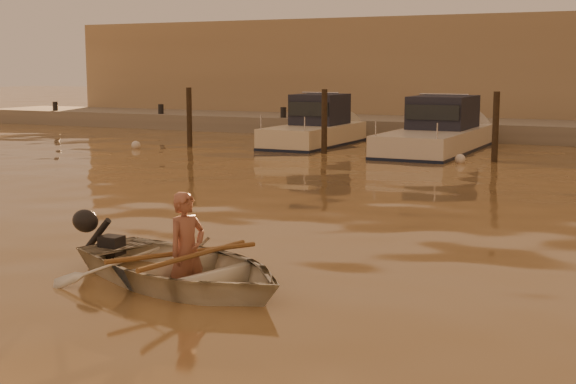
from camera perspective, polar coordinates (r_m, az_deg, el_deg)
The scene contains 16 objects.
ground_plane at distance 10.61m, azimuth 0.15°, elevation -5.76°, with size 160.00×160.00×0.00m, color brown.
dinghy at distance 10.06m, azimuth -7.55°, elevation -5.36°, with size 2.35×3.29×0.68m, color silver.
person at distance 9.93m, azimuth -7.20°, elevation -4.23°, with size 0.54×0.35×1.48m, color #9C604E.
outboard_motor at distance 11.21m, azimuth -12.51°, elevation -3.70°, with size 0.90×0.40×0.70m, color black, non-canonical shape.
oar_port at distance 9.83m, azimuth -6.63°, elevation -4.48°, with size 0.06×0.06×2.10m, color brown.
oar_starboard at distance 9.97m, azimuth -7.39°, elevation -4.30°, with size 0.06×0.06×2.10m, color brown.
moored_boat_1 at distance 27.74m, azimuth 1.86°, elevation 4.62°, with size 1.94×5.88×1.75m, color beige, non-canonical shape.
moored_boat_2 at distance 26.27m, azimuth 10.56°, elevation 4.24°, with size 2.27×7.62×1.75m, color silver, non-canonical shape.
piling_0 at distance 27.54m, azimuth -7.03°, elevation 5.10°, with size 0.18×0.18×2.20m, color #2D2319.
piling_1 at distance 25.17m, azimuth 2.60°, elevation 4.81°, with size 0.18×0.18×2.20m, color #2D2319.
piling_2 at distance 23.58m, azimuth 14.53°, elevation 4.26°, with size 0.18×0.18×2.20m, color #2D2319.
fender_a at distance 27.21m, azimuth -10.77°, elevation 3.28°, with size 0.30×0.30×0.30m, color silver.
fender_b at distance 25.60m, azimuth 1.08°, elevation 3.09°, with size 0.30×0.30×0.30m, color orange.
fender_c at distance 23.21m, azimuth 12.15°, elevation 2.29°, with size 0.30×0.30×0.30m, color silver.
quay at distance 31.17m, azimuth 17.70°, elevation 3.80°, with size 52.00×4.00×1.00m, color gray.
waterfront_building at distance 36.51m, azimuth 19.16°, elevation 7.95°, with size 46.00×7.00×4.80m, color #9E8466.
Camera 1 is at (4.48, -9.24, 2.68)m, focal length 50.00 mm.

